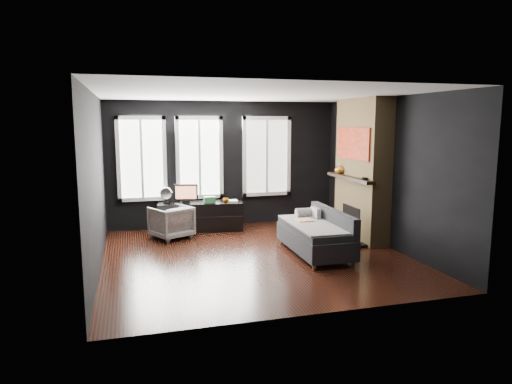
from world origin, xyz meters
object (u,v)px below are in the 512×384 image
object	(u,v)px
mug	(226,200)
sofa	(315,232)
media_console	(201,216)
mantel_vase	(340,169)
book	(229,195)
monitor	(186,192)
armchair	(171,221)

from	to	relation	value
mug	sofa	bearing A→B (deg)	-62.14
sofa	media_console	xyz separation A→B (m)	(-1.62, 2.26, -0.09)
media_console	mantel_vase	xyz separation A→B (m)	(2.65, -1.05, 1.03)
book	monitor	bearing A→B (deg)	178.06
armchair	mantel_vase	xyz separation A→B (m)	(3.31, -0.55, 0.98)
sofa	book	bearing A→B (deg)	115.19
sofa	mantel_vase	world-z (taller)	mantel_vase
mantel_vase	sofa	bearing A→B (deg)	-130.40
sofa	book	world-z (taller)	book
sofa	armchair	size ratio (longest dim) A/B	2.55
book	sofa	bearing A→B (deg)	-65.57
mantel_vase	media_console	bearing A→B (deg)	158.41
media_console	monitor	size ratio (longest dim) A/B	3.51
monitor	book	xyz separation A→B (m)	(0.90, -0.03, -0.10)
monitor	mug	bearing A→B (deg)	3.01
sofa	media_console	bearing A→B (deg)	126.43
media_console	book	world-z (taller)	book
sofa	media_console	size ratio (longest dim) A/B	1.03
sofa	mug	distance (m)	2.40
armchair	monitor	world-z (taller)	monitor
armchair	monitor	bearing A→B (deg)	-152.93
sofa	media_console	distance (m)	2.78
armchair	monitor	xyz separation A→B (m)	(0.36, 0.50, 0.47)
media_console	armchair	bearing A→B (deg)	-135.06
media_console	monitor	bearing A→B (deg)	-173.80
mug	mantel_vase	xyz separation A→B (m)	(2.14, -0.89, 0.67)
armchair	monitor	size ratio (longest dim) A/B	1.42
mug	armchair	bearing A→B (deg)	-163.69
book	media_console	bearing A→B (deg)	177.89
media_console	mug	size ratio (longest dim) A/B	15.19
mug	mantel_vase	size ratio (longest dim) A/B	0.57
mug	book	world-z (taller)	book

